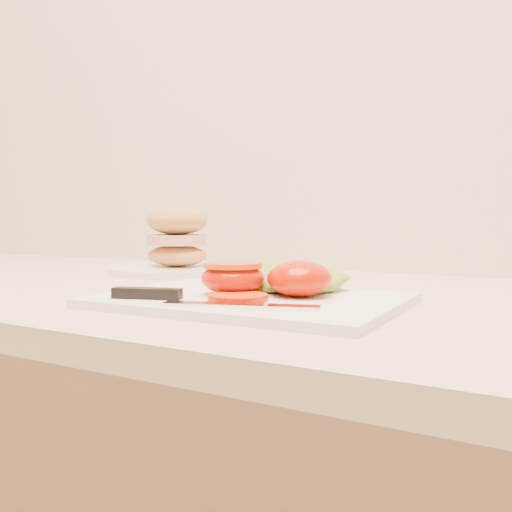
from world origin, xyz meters
The scene contains 8 objects.
cutting_board centered at (-0.48, 1.57, 0.94)m, with size 0.33×0.24×0.01m, color white.
tomato_half_dome centered at (-0.43, 1.59, 0.96)m, with size 0.07×0.07×0.04m, color red.
tomato_half_cut centered at (-0.51, 1.57, 0.96)m, with size 0.07×0.07×0.04m.
tomato_slice_0 centered at (-0.47, 1.53, 0.94)m, with size 0.06×0.06×0.01m, color orange.
lettuce_leaf_0 centered at (-0.50, 1.63, 0.95)m, with size 0.15×0.10×0.03m, color #90C734.
lettuce_leaf_1 centered at (-0.46, 1.64, 0.95)m, with size 0.12×0.09×0.03m, color #90C734.
knife centered at (-0.52, 1.49, 0.94)m, with size 0.24×0.07×0.01m.
sandwich_plate centered at (-0.78, 1.81, 0.97)m, with size 0.24×0.24×0.12m.
Camera 1 is at (-0.15, 1.01, 1.03)m, focal length 40.00 mm.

